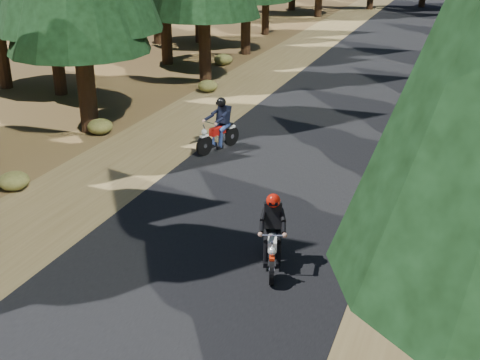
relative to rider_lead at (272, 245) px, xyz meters
name	(u,v)px	position (x,y,z in m)	size (l,w,h in m)	color
ground	(215,254)	(-1.31, 0.13, -0.53)	(120.00, 120.00, 0.00)	#4D351B
road	(284,171)	(-1.31, 5.13, -0.52)	(6.00, 100.00, 0.01)	black
shoulder_l	(141,151)	(-5.91, 5.13, -0.52)	(3.20, 100.00, 0.01)	brown
shoulder_r	(455,195)	(3.29, 5.13, -0.52)	(3.20, 100.00, 0.01)	brown
understory_shrubs	(340,136)	(-0.32, 8.01, -0.26)	(14.81, 30.65, 0.63)	#474C1E
rider_lead	(272,245)	(0.00, 0.00, 0.00)	(1.02, 1.83, 1.56)	silver
rider_follow	(218,134)	(-3.71, 6.04, 0.03)	(1.17, 1.92, 1.64)	maroon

